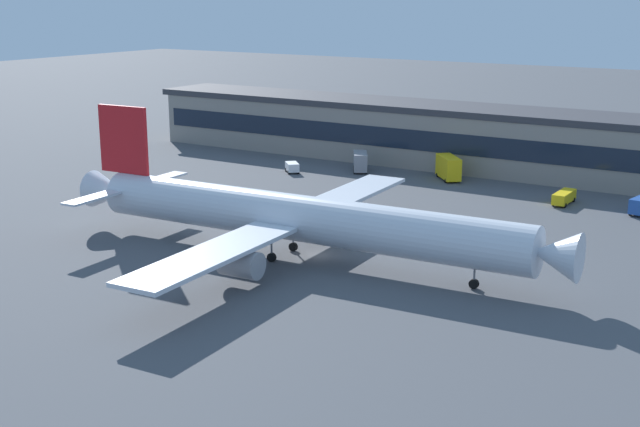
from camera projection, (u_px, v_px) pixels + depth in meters
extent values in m
plane|color=#4C4F54|center=(317.00, 255.00, 107.26)|extent=(600.00, 600.00, 0.00)
cube|color=gray|center=(498.00, 144.00, 156.61)|extent=(146.57, 14.77, 10.31)
cube|color=#38383D|center=(499.00, 112.00, 155.17)|extent=(149.51, 15.06, 1.20)
cube|color=#192333|center=(483.00, 147.00, 150.39)|extent=(143.64, 0.16, 3.71)
cylinder|color=silver|center=(303.00, 219.00, 104.09)|extent=(58.19, 8.91, 5.73)
cone|color=silver|center=(555.00, 255.00, 89.66)|extent=(5.45, 5.72, 5.44)
cone|color=silver|center=(110.00, 191.00, 118.66)|extent=(6.57, 5.49, 5.15)
cube|color=red|center=(123.00, 140.00, 115.39)|extent=(8.03, 0.94, 9.16)
cube|color=silver|center=(159.00, 179.00, 122.13)|extent=(2.96, 10.42, 0.30)
cube|color=silver|center=(96.00, 197.00, 111.47)|extent=(2.96, 10.42, 0.30)
cube|color=silver|center=(348.00, 195.00, 118.64)|extent=(7.43, 26.37, 0.50)
cube|color=silver|center=(212.00, 254.00, 91.71)|extent=(7.43, 26.37, 0.50)
cylinder|color=#99999E|center=(341.00, 216.00, 115.35)|extent=(4.89, 3.41, 3.15)
cylinder|color=#99999E|center=(241.00, 264.00, 95.05)|extent=(4.89, 3.41, 3.15)
cylinder|color=black|center=(474.00, 284.00, 94.91)|extent=(1.13, 0.56, 1.10)
cylinder|color=slate|center=(474.00, 271.00, 94.54)|extent=(0.24, 0.24, 2.38)
cylinder|color=black|center=(293.00, 247.00, 108.81)|extent=(1.13, 0.56, 1.10)
cylinder|color=slate|center=(293.00, 236.00, 108.44)|extent=(0.24, 0.24, 2.38)
cylinder|color=black|center=(272.00, 257.00, 104.45)|extent=(1.13, 0.56, 1.10)
cylinder|color=slate|center=(272.00, 246.00, 104.08)|extent=(0.24, 0.24, 2.38)
cube|color=white|center=(292.00, 167.00, 156.24)|extent=(3.96, 3.96, 1.50)
cube|color=black|center=(293.00, 166.00, 155.23)|extent=(2.19, 2.19, 0.38)
cylinder|color=black|center=(298.00, 172.00, 155.43)|extent=(0.71, 0.71, 0.70)
cylinder|color=black|center=(289.00, 172.00, 155.04)|extent=(0.71, 0.71, 0.70)
cylinder|color=black|center=(296.00, 169.00, 157.81)|extent=(0.71, 0.71, 0.70)
cylinder|color=black|center=(286.00, 170.00, 157.42)|extent=(0.71, 0.71, 0.70)
cube|color=yellow|center=(448.00, 167.00, 150.11)|extent=(6.69, 7.14, 3.80)
cube|color=black|center=(452.00, 165.00, 148.03)|extent=(3.46, 3.47, 0.95)
cylinder|color=black|center=(459.00, 180.00, 148.35)|extent=(0.69, 0.72, 0.70)
cylinder|color=black|center=(446.00, 181.00, 148.00)|extent=(0.69, 0.72, 0.70)
cylinder|color=black|center=(450.00, 175.00, 153.17)|extent=(0.69, 0.72, 0.70)
cylinder|color=black|center=(438.00, 175.00, 152.83)|extent=(0.69, 0.72, 0.70)
cube|color=gray|center=(360.00, 161.00, 156.99)|extent=(5.15, 6.38, 3.20)
cube|color=black|center=(361.00, 159.00, 155.23)|extent=(2.98, 2.94, 0.80)
cylinder|color=black|center=(366.00, 172.00, 155.33)|extent=(0.62, 0.75, 0.70)
cylinder|color=black|center=(355.00, 172.00, 155.37)|extent=(0.62, 0.75, 0.70)
cylinder|color=black|center=(366.00, 167.00, 159.40)|extent=(0.62, 0.75, 0.70)
cylinder|color=black|center=(354.00, 167.00, 159.44)|extent=(0.62, 0.75, 0.70)
cube|color=yellow|center=(564.00, 197.00, 132.96)|extent=(2.05, 6.42, 1.60)
cube|color=black|center=(561.00, 197.00, 131.45)|extent=(1.86, 2.26, 0.40)
cylinder|color=black|center=(565.00, 205.00, 130.87)|extent=(0.31, 0.70, 0.70)
cylinder|color=black|center=(553.00, 204.00, 131.81)|extent=(0.31, 0.70, 0.70)
cylinder|color=black|center=(574.00, 200.00, 134.52)|extent=(0.31, 0.70, 0.70)
cylinder|color=black|center=(562.00, 198.00, 135.46)|extent=(0.31, 0.70, 0.70)
cylinder|color=black|center=(640.00, 209.00, 128.89)|extent=(0.42, 0.74, 0.70)
cylinder|color=black|center=(630.00, 213.00, 126.30)|extent=(0.42, 0.74, 0.70)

